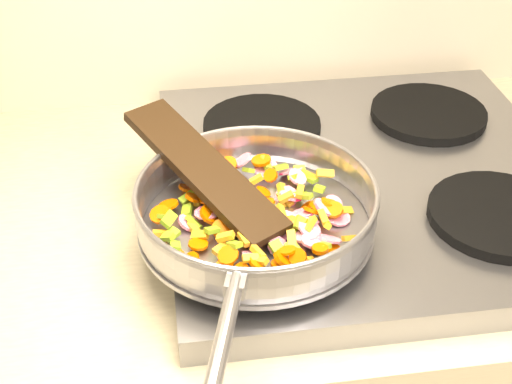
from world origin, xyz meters
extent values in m
cube|color=#939399|center=(-0.70, 1.67, 0.92)|extent=(0.60, 0.60, 0.04)
cylinder|color=black|center=(-0.84, 1.52, 0.95)|extent=(0.19, 0.19, 0.02)
cylinder|color=black|center=(-0.56, 1.52, 0.95)|extent=(0.19, 0.19, 0.02)
cylinder|color=black|center=(-0.84, 1.81, 0.95)|extent=(0.19, 0.19, 0.02)
cylinder|color=black|center=(-0.56, 1.81, 0.95)|extent=(0.19, 0.19, 0.02)
cylinder|color=#9E9EA5|center=(-0.89, 1.54, 0.96)|extent=(0.31, 0.31, 0.01)
torus|color=#9E9EA5|center=(-0.89, 1.54, 0.99)|extent=(0.35, 0.35, 0.06)
torus|color=#9E9EA5|center=(-0.89, 1.54, 1.02)|extent=(0.31, 0.31, 0.01)
cylinder|color=#9E9EA5|center=(-0.96, 1.30, 1.01)|extent=(0.07, 0.19, 0.02)
cube|color=#9E9EA5|center=(-0.93, 1.38, 1.01)|extent=(0.03, 0.03, 0.02)
cylinder|color=#D25300|center=(-0.88, 1.44, 0.97)|extent=(0.03, 0.03, 0.01)
cube|color=gold|center=(-0.94, 1.62, 0.99)|extent=(0.02, 0.02, 0.01)
cube|color=#80AB1F|center=(-0.88, 1.64, 0.98)|extent=(0.02, 0.02, 0.02)
cylinder|color=#D25300|center=(-0.95, 1.54, 0.98)|extent=(0.04, 0.04, 0.03)
cube|color=gold|center=(-0.83, 1.44, 0.97)|extent=(0.02, 0.03, 0.01)
cube|color=gold|center=(-0.85, 1.48, 0.98)|extent=(0.01, 0.03, 0.02)
cylinder|color=#D25300|center=(-0.91, 1.66, 0.97)|extent=(0.03, 0.03, 0.02)
cube|color=#80AB1F|center=(-0.95, 1.51, 0.98)|extent=(0.02, 0.02, 0.01)
cylinder|color=#C81359|center=(-0.86, 1.64, 0.97)|extent=(0.05, 0.05, 0.02)
cube|color=gold|center=(-0.89, 1.54, 0.97)|extent=(0.02, 0.02, 0.01)
cube|color=gold|center=(-0.78, 1.48, 0.97)|extent=(0.02, 0.01, 0.01)
cylinder|color=#D25300|center=(-0.86, 1.52, 0.97)|extent=(0.02, 0.02, 0.01)
cylinder|color=#D25300|center=(-0.82, 1.53, 0.98)|extent=(0.03, 0.03, 0.02)
cube|color=#80AB1F|center=(-0.91, 1.63, 0.98)|extent=(0.01, 0.02, 0.01)
cube|color=#80AB1F|center=(-0.85, 1.47, 0.97)|extent=(0.02, 0.02, 0.01)
cylinder|color=#D25300|center=(-0.97, 1.58, 0.98)|extent=(0.03, 0.03, 0.02)
cube|color=#80AB1F|center=(-0.81, 1.63, 0.98)|extent=(0.02, 0.01, 0.01)
cylinder|color=#D25300|center=(-0.98, 1.47, 0.97)|extent=(0.03, 0.03, 0.02)
cube|color=#80AB1F|center=(-0.87, 1.52, 0.98)|extent=(0.02, 0.02, 0.01)
cylinder|color=#D25300|center=(-0.99, 1.48, 0.97)|extent=(0.03, 0.03, 0.01)
cube|color=#80AB1F|center=(-0.82, 1.58, 0.97)|extent=(0.02, 0.02, 0.02)
cylinder|color=#D25300|center=(-0.86, 1.42, 0.98)|extent=(0.03, 0.03, 0.02)
cylinder|color=#C81359|center=(-0.91, 1.63, 0.97)|extent=(0.03, 0.03, 0.02)
cylinder|color=#C81359|center=(-0.89, 1.52, 0.97)|extent=(0.03, 0.03, 0.01)
cylinder|color=#D25300|center=(-0.87, 1.44, 0.98)|extent=(0.03, 0.03, 0.02)
cube|color=gold|center=(-0.90, 1.61, 0.97)|extent=(0.01, 0.03, 0.01)
cube|color=#80AB1F|center=(-0.84, 1.50, 0.99)|extent=(0.02, 0.02, 0.02)
cube|color=#80AB1F|center=(-0.93, 1.43, 0.97)|extent=(0.02, 0.02, 0.01)
cylinder|color=#D25300|center=(-0.95, 1.64, 0.98)|extent=(0.03, 0.03, 0.02)
cylinder|color=#C81359|center=(-0.78, 1.53, 0.97)|extent=(0.04, 0.04, 0.01)
cube|color=gold|center=(-0.85, 1.51, 0.97)|extent=(0.02, 0.02, 0.02)
cube|color=#80AB1F|center=(-0.83, 1.61, 0.98)|extent=(0.02, 0.02, 0.02)
cylinder|color=#D25300|center=(-0.91, 1.65, 0.98)|extent=(0.03, 0.03, 0.02)
cylinder|color=#D25300|center=(-0.95, 1.60, 0.97)|extent=(0.03, 0.03, 0.02)
cylinder|color=#C81359|center=(-0.83, 1.63, 0.97)|extent=(0.05, 0.04, 0.02)
cylinder|color=#D25300|center=(-0.87, 1.60, 0.97)|extent=(0.03, 0.03, 0.02)
cylinder|color=#D25300|center=(-0.94, 1.45, 0.97)|extent=(0.03, 0.03, 0.01)
cube|color=#80AB1F|center=(-0.80, 1.58, 0.98)|extent=(0.02, 0.03, 0.02)
cube|color=gold|center=(-0.94, 1.48, 0.98)|extent=(0.02, 0.02, 0.01)
cube|color=#80AB1F|center=(-0.84, 1.63, 0.98)|extent=(0.02, 0.02, 0.01)
cylinder|color=#C81359|center=(-0.89, 1.66, 0.98)|extent=(0.03, 0.04, 0.02)
cube|color=#80AB1F|center=(-0.82, 1.46, 0.98)|extent=(0.02, 0.02, 0.01)
cylinder|color=#D25300|center=(-0.87, 1.65, 0.99)|extent=(0.04, 0.04, 0.01)
cube|color=gold|center=(-0.90, 1.45, 0.99)|extent=(0.02, 0.03, 0.01)
cylinder|color=#D25300|center=(-0.81, 1.54, 0.98)|extent=(0.03, 0.04, 0.02)
cube|color=gold|center=(-0.78, 1.60, 0.98)|extent=(0.03, 0.01, 0.02)
cube|color=#80AB1F|center=(-0.87, 1.55, 0.98)|extent=(0.03, 0.02, 0.01)
cube|color=gold|center=(-0.83, 1.50, 0.98)|extent=(0.02, 0.03, 0.01)
cube|color=gold|center=(-0.84, 1.57, 0.97)|extent=(0.02, 0.03, 0.01)
cube|color=gold|center=(-0.84, 1.56, 0.98)|extent=(0.02, 0.01, 0.02)
cylinder|color=#D25300|center=(-0.92, 1.44, 0.97)|extent=(0.02, 0.02, 0.02)
cylinder|color=#C81359|center=(-0.87, 1.48, 0.97)|extent=(0.04, 0.03, 0.03)
cylinder|color=#D25300|center=(-0.90, 1.44, 0.98)|extent=(0.03, 0.03, 0.02)
cylinder|color=#D25300|center=(-0.97, 1.62, 0.97)|extent=(0.03, 0.03, 0.02)
cube|color=gold|center=(-0.84, 1.57, 0.97)|extent=(0.03, 0.02, 0.02)
cylinder|color=#D25300|center=(-0.83, 1.45, 0.99)|extent=(0.02, 0.03, 0.01)
cylinder|color=#D25300|center=(-0.84, 1.51, 0.98)|extent=(0.03, 0.03, 0.01)
cube|color=#80AB1F|center=(-0.82, 1.56, 0.98)|extent=(0.02, 0.02, 0.01)
cylinder|color=#D25300|center=(-0.91, 1.50, 0.98)|extent=(0.03, 0.03, 0.02)
cube|color=gold|center=(-0.88, 1.61, 0.98)|extent=(0.02, 0.01, 0.01)
cylinder|color=#C81359|center=(-0.90, 1.46, 0.97)|extent=(0.04, 0.04, 0.02)
cylinder|color=#C81359|center=(-0.82, 1.52, 0.97)|extent=(0.04, 0.04, 0.02)
cylinder|color=#D25300|center=(-0.89, 1.51, 0.98)|extent=(0.03, 0.03, 0.02)
cylinder|color=#D25300|center=(-0.85, 1.51, 0.97)|extent=(0.03, 0.03, 0.02)
cylinder|color=#D25300|center=(-0.86, 1.45, 0.98)|extent=(0.03, 0.03, 0.01)
cube|color=gold|center=(-0.90, 1.52, 0.98)|extent=(0.02, 0.03, 0.01)
cylinder|color=#C81359|center=(-0.95, 1.61, 0.97)|extent=(0.04, 0.04, 0.01)
cylinder|color=#D25300|center=(-0.94, 1.51, 0.98)|extent=(0.04, 0.03, 0.03)
cube|color=#80AB1F|center=(-0.98, 1.57, 0.97)|extent=(0.02, 0.03, 0.01)
cube|color=#80AB1F|center=(-0.92, 1.47, 0.99)|extent=(0.02, 0.02, 0.01)
cube|color=#80AB1F|center=(-0.86, 1.52, 0.97)|extent=(0.02, 0.01, 0.01)
cube|color=#80AB1F|center=(-0.91, 1.42, 0.97)|extent=(0.02, 0.02, 0.02)
cube|color=gold|center=(-0.91, 1.48, 0.98)|extent=(0.02, 0.02, 0.01)
cube|color=#80AB1F|center=(-0.95, 1.62, 0.98)|extent=(0.02, 0.02, 0.02)
cube|color=gold|center=(-0.86, 1.43, 0.97)|extent=(0.02, 0.02, 0.02)
cube|color=gold|center=(-0.80, 1.50, 0.98)|extent=(0.01, 0.02, 0.02)
cylinder|color=#D25300|center=(-0.97, 1.50, 0.97)|extent=(0.03, 0.03, 0.01)
cylinder|color=#D25300|center=(-0.82, 1.55, 0.97)|extent=(0.02, 0.02, 0.02)
cylinder|color=#D25300|center=(-1.01, 1.55, 0.98)|extent=(0.04, 0.04, 0.02)
cylinder|color=#C81359|center=(-0.90, 1.49, 0.97)|extent=(0.04, 0.04, 0.02)
cube|color=#80AB1F|center=(-0.97, 1.54, 0.97)|extent=(0.02, 0.02, 0.02)
cylinder|color=#C81359|center=(-0.81, 1.48, 0.98)|extent=(0.04, 0.03, 0.02)
cylinder|color=#C81359|center=(-0.93, 1.61, 0.98)|extent=(0.04, 0.03, 0.03)
cube|color=#80AB1F|center=(-0.99, 1.48, 0.98)|extent=(0.01, 0.02, 0.01)
cylinder|color=#D25300|center=(-0.92, 1.54, 0.97)|extent=(0.03, 0.03, 0.01)
cylinder|color=#C81359|center=(-0.83, 1.49, 0.98)|extent=(0.04, 0.04, 0.02)
cube|color=gold|center=(-0.82, 1.62, 0.97)|extent=(0.01, 0.02, 0.01)
cube|color=#80AB1F|center=(-0.90, 1.51, 0.98)|extent=(0.02, 0.02, 0.01)
cylinder|color=#C81359|center=(-0.94, 1.58, 0.97)|extent=(0.03, 0.04, 0.03)
cylinder|color=#C81359|center=(-0.97, 1.54, 0.97)|extent=(0.03, 0.04, 0.02)
cylinder|color=#C81359|center=(-0.82, 1.60, 0.98)|extent=(0.03, 0.04, 0.02)
cube|color=gold|center=(-0.88, 1.52, 0.97)|extent=(0.02, 0.02, 0.01)
cube|color=gold|center=(-0.90, 1.44, 0.98)|extent=(0.02, 0.02, 0.02)
cylinder|color=#D25300|center=(-0.95, 1.57, 0.98)|extent=(0.02, 0.02, 0.01)
cube|color=#80AB1F|center=(-1.00, 1.51, 0.97)|extent=(0.02, 0.02, 0.01)
cube|color=gold|center=(-0.82, 1.63, 0.97)|extent=(0.03, 0.02, 0.01)
cube|color=gold|center=(-0.96, 1.51, 0.97)|extent=(0.03, 0.02, 0.02)
cube|color=#80AB1F|center=(-0.91, 1.55, 0.97)|extent=(0.01, 0.02, 0.01)
cylinder|color=#C81359|center=(-0.83, 1.47, 0.98)|extent=(0.04, 0.04, 0.01)
cylinder|color=#D25300|center=(-0.93, 1.46, 0.98)|extent=(0.03, 0.03, 0.02)
cube|color=#80AB1F|center=(-0.88, 1.56, 0.97)|extent=(0.02, 0.02, 0.02)
cylinder|color=#D25300|center=(-0.85, 1.44, 0.98)|extent=(0.02, 0.03, 0.02)
cube|color=gold|center=(-0.91, 1.44, 0.99)|extent=(0.03, 0.01, 0.01)
cube|color=gold|center=(-1.01, 1.52, 0.97)|extent=(0.02, 0.01, 0.01)
cylinder|color=#C81359|center=(-0.93, 1.64, 0.97)|extent=(0.04, 0.04, 0.02)
cube|color=gold|center=(-0.93, 1.48, 0.99)|extent=(0.02, 0.02, 0.02)
cube|color=#80AB1F|center=(-0.88, 1.52, 0.97)|extent=(0.03, 0.02, 0.01)
cylinder|color=#C81359|center=(-0.86, 1.50, 0.97)|extent=(0.03, 0.04, 0.03)
cylinder|color=#C81359|center=(-0.83, 1.53, 0.97)|extent=(0.05, 0.05, 0.02)
cylinder|color=#D25300|center=(-0.90, 1.49, 0.97)|extent=(0.03, 0.03, 0.02)
cube|color=#80AB1F|center=(-0.84, 1.50, 0.97)|extent=(0.03, 0.02, 0.02)
cylinder|color=#C81359|center=(-0.95, 1.55, 0.98)|extent=(0.05, 0.05, 0.01)
cube|color=#80AB1F|center=(-0.97, 1.59, 0.97)|extent=(0.03, 0.02, 0.01)
cylinder|color=#C81359|center=(-0.95, 1.63, 0.98)|extent=(0.05, 0.04, 0.03)
cube|color=#80AB1F|center=(-0.87, 1.47, 0.98)|extent=(0.02, 0.02, 0.01)
cylinder|color=#C81359|center=(-0.83, 1.49, 0.98)|extent=(0.04, 0.04, 0.03)
cube|color=gold|center=(-0.97, 1.53, 0.97)|extent=(0.02, 0.02, 0.01)
cube|color=#80AB1F|center=(-0.80, 1.61, 0.97)|extent=(0.02, 0.02, 0.01)
cylinder|color=#C81359|center=(-0.80, 1.53, 0.98)|extent=(0.04, 0.04, 0.03)
cube|color=#80AB1F|center=(-0.86, 1.64, 0.98)|extent=(0.02, 0.03, 0.02)
cube|color=gold|center=(-0.93, 1.54, 0.97)|extent=(0.02, 0.02, 0.01)
cylinder|color=#D25300|center=(-0.87, 1.57, 0.97)|extent=(0.03, 0.03, 0.01)
cube|color=gold|center=(-0.80, 1.61, 0.98)|extent=(0.03, 0.02, 0.02)
cylinder|color=#C81359|center=(-0.78, 1.55, 0.98)|extent=(0.03, 0.03, 0.02)
cube|color=gold|center=(-0.77, 1.54, 0.97)|extent=(0.02, 0.02, 0.02)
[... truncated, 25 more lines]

